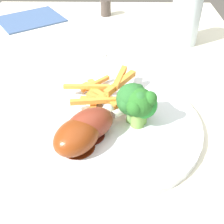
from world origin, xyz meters
TOP-DOWN VIEW (x-y plane):
  - dining_table at (0.00, 0.00)m, footprint 1.10×0.69m
  - dinner_plate at (-0.06, -0.03)m, footprint 0.29×0.29m
  - broccoli_floret_front at (-0.06, -0.08)m, footprint 0.05×0.04m
  - broccoli_floret_middle at (-0.07, -0.07)m, footprint 0.05×0.05m
  - broccoli_floret_back at (-0.06, -0.07)m, footprint 0.05×0.05m
  - carrot_fries_pile at (-0.00, -0.02)m, footprint 0.12×0.13m
  - chicken_drumstick_near at (-0.11, 0.01)m, footprint 0.12×0.10m
  - chicken_drumstick_far at (-0.09, -0.00)m, footprint 0.10×0.12m
  - fork at (0.26, 0.04)m, footprint 0.17×0.11m
  - water_glass at (0.25, -0.20)m, footprint 0.07×0.07m
  - napkin at (0.39, 0.21)m, footprint 0.21×0.22m
  - pepper_shaker at (0.43, -0.01)m, footprint 0.03×0.03m

SIDE VIEW (x-z plane):
  - dining_table at x=0.00m, z-range 0.25..1.00m
  - napkin at x=0.39m, z-range 0.75..0.76m
  - fork at x=0.26m, z-range 0.75..0.76m
  - dinner_plate at x=-0.06m, z-range 0.75..0.76m
  - pepper_shaker at x=0.43m, z-range 0.75..0.80m
  - carrot_fries_pile at x=0.00m, z-range 0.76..0.80m
  - chicken_drumstick_near at x=-0.11m, z-range 0.76..0.81m
  - chicken_drumstick_far at x=-0.09m, z-range 0.76..0.81m
  - broccoli_floret_front at x=-0.06m, z-range 0.77..0.83m
  - broccoli_floret_middle at x=-0.07m, z-range 0.77..0.84m
  - broccoli_floret_back at x=-0.06m, z-range 0.77..0.84m
  - water_glass at x=0.25m, z-range 0.75..0.87m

